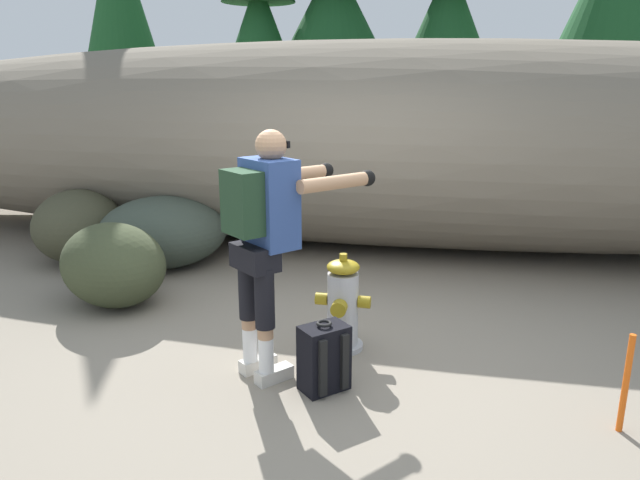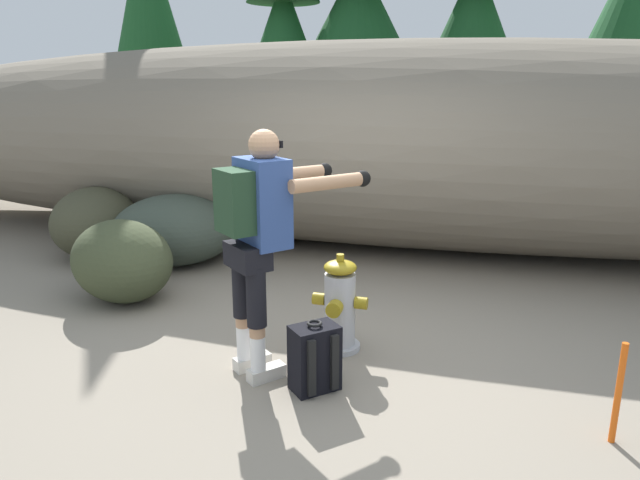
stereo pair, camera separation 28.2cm
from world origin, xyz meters
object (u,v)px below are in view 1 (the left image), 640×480
(boulder_large, at_px, (163,232))
(boulder_small, at_px, (79,225))
(spare_backpack, at_px, (323,358))
(fire_hydrant, at_px, (343,306))
(boulder_mid, at_px, (113,265))
(utility_worker, at_px, (268,226))
(survey_stake, at_px, (626,384))

(boulder_large, relative_size, boulder_small, 1.08)
(spare_backpack, relative_size, boulder_large, 0.35)
(fire_hydrant, bearing_deg, boulder_large, 144.50)
(boulder_large, xyz_separation_m, boulder_mid, (0.09, -1.14, -0.01))
(utility_worker, relative_size, boulder_small, 1.32)
(fire_hydrant, distance_m, boulder_mid, 2.19)
(utility_worker, bearing_deg, fire_hydrant, -0.25)
(fire_hydrant, bearing_deg, spare_backpack, -91.50)
(boulder_small, bearing_deg, boulder_mid, -46.02)
(boulder_mid, bearing_deg, fire_hydrant, -11.97)
(spare_backpack, height_order, survey_stake, survey_stake)
(fire_hydrant, relative_size, boulder_small, 0.59)
(survey_stake, bearing_deg, spare_backpack, 176.33)
(spare_backpack, relative_size, survey_stake, 0.78)
(spare_backpack, bearing_deg, boulder_large, 0.60)
(boulder_large, height_order, boulder_small, boulder_small)
(survey_stake, bearing_deg, utility_worker, 173.74)
(fire_hydrant, bearing_deg, boulder_mid, 168.03)
(spare_backpack, xyz_separation_m, boulder_small, (-3.24, 2.22, 0.18))
(fire_hydrant, bearing_deg, survey_stake, -22.60)
(boulder_large, distance_m, survey_stake, 4.61)
(spare_backpack, height_order, boulder_small, boulder_small)
(fire_hydrant, relative_size, boulder_mid, 0.72)
(utility_worker, distance_m, survey_stake, 2.30)
(boulder_small, bearing_deg, survey_stake, -25.02)
(utility_worker, height_order, boulder_large, utility_worker)
(fire_hydrant, relative_size, boulder_large, 0.54)
(boulder_large, bearing_deg, spare_backpack, -44.87)
(boulder_large, bearing_deg, fire_hydrant, -35.50)
(fire_hydrant, height_order, utility_worker, utility_worker)
(utility_worker, xyz_separation_m, boulder_large, (-1.83, 2.09, -0.67))
(utility_worker, bearing_deg, boulder_large, 80.76)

